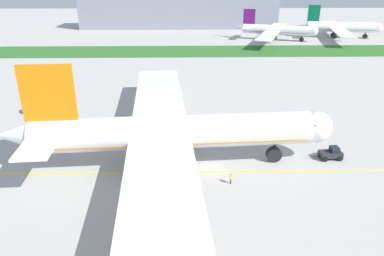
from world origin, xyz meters
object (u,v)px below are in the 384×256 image
(airliner_foreground, at_px, (169,133))
(ground_crew_wingwalker_port, at_px, (231,178))
(service_truck_baggage_loader, at_px, (39,105))
(parked_airliner_far_right, at_px, (339,27))
(parked_airliner_far_centre, at_px, (275,30))
(pushback_tug, at_px, (331,153))

(airliner_foreground, relative_size, ground_crew_wingwalker_port, 52.32)
(airliner_foreground, bearing_deg, service_truck_baggage_loader, 139.11)
(airliner_foreground, height_order, service_truck_baggage_loader, airliner_foreground)
(parked_airliner_far_right, bearing_deg, ground_crew_wingwalker_port, -117.03)
(ground_crew_wingwalker_port, bearing_deg, airliner_foreground, 148.01)
(ground_crew_wingwalker_port, height_order, service_truck_baggage_loader, service_truck_baggage_loader)
(ground_crew_wingwalker_port, distance_m, parked_airliner_far_centre, 135.03)
(airliner_foreground, xyz_separation_m, service_truck_baggage_loader, (-30.85, 26.72, -4.41))
(ground_crew_wingwalker_port, relative_size, parked_airliner_far_centre, 0.03)
(parked_airliner_far_right, bearing_deg, pushback_tug, -111.73)
(pushback_tug, bearing_deg, service_truck_baggage_loader, 157.07)
(ground_crew_wingwalker_port, xyz_separation_m, service_truck_baggage_loader, (-40.38, 32.67, 0.53))
(pushback_tug, height_order, parked_airliner_far_right, parked_airliner_far_right)
(airliner_foreground, distance_m, pushback_tug, 28.30)
(pushback_tug, distance_m, ground_crew_wingwalker_port, 19.89)
(pushback_tug, bearing_deg, airliner_foreground, -176.10)
(ground_crew_wingwalker_port, relative_size, parked_airliner_far_right, 0.03)
(pushback_tug, distance_m, service_truck_baggage_loader, 63.69)
(pushback_tug, relative_size, service_truck_baggage_loader, 0.86)
(pushback_tug, relative_size, parked_airliner_far_centre, 0.09)
(service_truck_baggage_loader, bearing_deg, parked_airliner_far_right, 43.22)
(parked_airliner_far_centre, bearing_deg, pushback_tug, -98.42)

